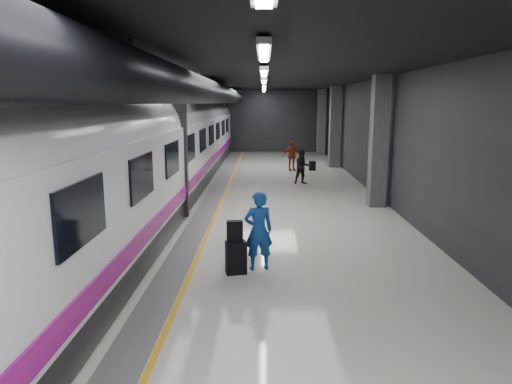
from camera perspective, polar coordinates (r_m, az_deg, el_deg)
ground at (r=14.22m, az=-1.47°, el=-3.46°), size 40.00×40.00×0.00m
platform_hall at (r=14.74m, az=-2.51°, el=10.95°), size 10.02×40.02×4.51m
train at (r=14.36m, az=-14.62°, el=4.73°), size 3.05×38.00×4.05m
traveler_main at (r=9.83m, az=0.31°, el=-4.86°), size 0.71×0.55×1.73m
suitcase_main at (r=9.76m, az=-2.51°, el=-8.18°), size 0.48×0.36×0.70m
shoulder_bag at (r=9.61m, az=-2.68°, el=-4.89°), size 0.36×0.23×0.44m
traveler_far_a at (r=20.42m, az=5.83°, el=3.15°), size 0.86×0.73×1.55m
traveler_far_b at (r=24.52m, az=4.48°, el=4.56°), size 1.00×0.60×1.60m
suitcase_far at (r=24.72m, az=7.04°, el=3.27°), size 0.37×0.28×0.49m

